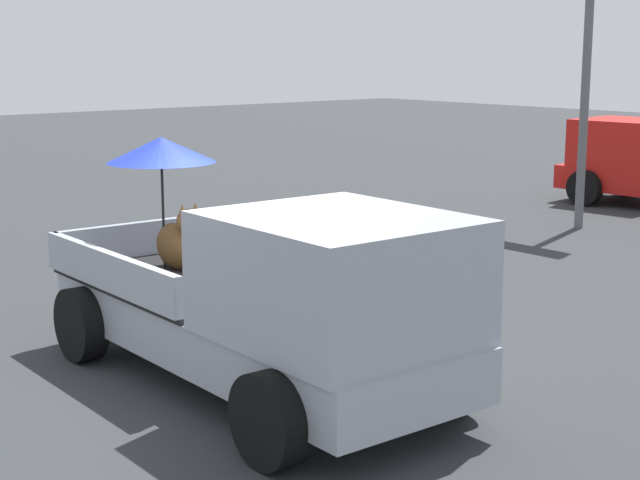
% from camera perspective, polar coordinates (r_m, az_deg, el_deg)
% --- Properties ---
extents(ground_plane, '(80.00, 80.00, 0.00)m').
position_cam_1_polar(ground_plane, '(9.93, -4.14, -8.35)').
color(ground_plane, '#2D3033').
extents(pickup_truck_main, '(5.11, 2.37, 2.35)m').
position_cam_1_polar(pickup_truck_main, '(9.32, -2.80, -3.39)').
color(pickup_truck_main, black).
rests_on(pickup_truck_main, ground).
extents(motel_sign, '(1.40, 0.16, 5.40)m').
position_cam_1_polar(motel_sign, '(18.59, 15.39, 12.21)').
color(motel_sign, '#59595B').
rests_on(motel_sign, ground).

